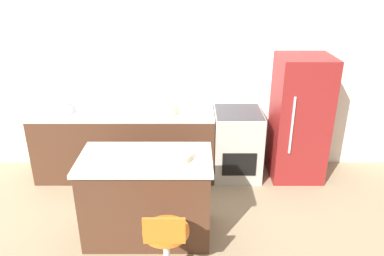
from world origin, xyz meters
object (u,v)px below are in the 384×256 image
at_px(refrigerator, 298,118).
at_px(kettle, 66,107).
at_px(oven_range, 236,144).
at_px(stool_chair, 165,246).
at_px(mixing_bowl, 167,109).

distance_m(refrigerator, kettle, 3.01).
distance_m(oven_range, refrigerator, 0.88).
bearing_deg(stool_chair, refrigerator, 50.14).
xyz_separation_m(refrigerator, kettle, (-3.01, -0.03, 0.17)).
distance_m(refrigerator, mixing_bowl, 1.72).
xyz_separation_m(stool_chair, mixing_bowl, (-0.08, 1.93, 0.58)).
relative_size(oven_range, kettle, 4.69).
bearing_deg(kettle, mixing_bowl, 0.00).
bearing_deg(stool_chair, kettle, 125.45).
bearing_deg(stool_chair, oven_range, 66.95).
distance_m(oven_range, mixing_bowl, 1.05).
height_order(oven_range, stool_chair, oven_range).
relative_size(stool_chair, kettle, 4.11).
xyz_separation_m(kettle, mixing_bowl, (1.29, 0.00, -0.02)).
height_order(oven_range, kettle, kettle).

